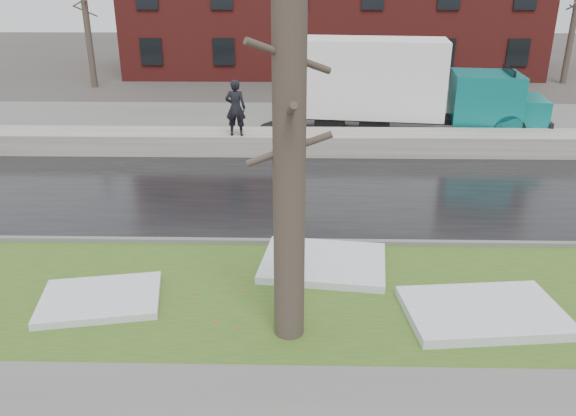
{
  "coord_description": "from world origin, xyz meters",
  "views": [
    {
      "loc": [
        0.07,
        -10.84,
        5.72
      ],
      "look_at": [
        -0.19,
        0.84,
        1.0
      ],
      "focal_mm": 35.0,
      "sensor_mm": 36.0,
      "label": 1
    }
  ],
  "objects_px": {
    "box_truck": "(399,85)",
    "worker": "(236,108)",
    "tree": "(289,153)",
    "fire_hydrant": "(287,265)"
  },
  "relations": [
    {
      "from": "fire_hydrant",
      "to": "worker",
      "type": "relative_size",
      "value": 0.41
    },
    {
      "from": "worker",
      "to": "tree",
      "type": "bearing_deg",
      "value": 105.33
    },
    {
      "from": "tree",
      "to": "box_truck",
      "type": "distance_m",
      "value": 14.56
    },
    {
      "from": "fire_hydrant",
      "to": "tree",
      "type": "xyz_separation_m",
      "value": [
        0.08,
        -1.69,
        2.82
      ]
    },
    {
      "from": "tree",
      "to": "worker",
      "type": "bearing_deg",
      "value": 100.87
    },
    {
      "from": "tree",
      "to": "box_truck",
      "type": "height_order",
      "value": "tree"
    },
    {
      "from": "tree",
      "to": "worker",
      "type": "height_order",
      "value": "tree"
    },
    {
      "from": "box_truck",
      "to": "worker",
      "type": "xyz_separation_m",
      "value": [
        -6.07,
        -3.19,
        -0.25
      ]
    },
    {
      "from": "box_truck",
      "to": "worker",
      "type": "relative_size",
      "value": 5.84
    },
    {
      "from": "fire_hydrant",
      "to": "worker",
      "type": "height_order",
      "value": "worker"
    }
  ]
}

